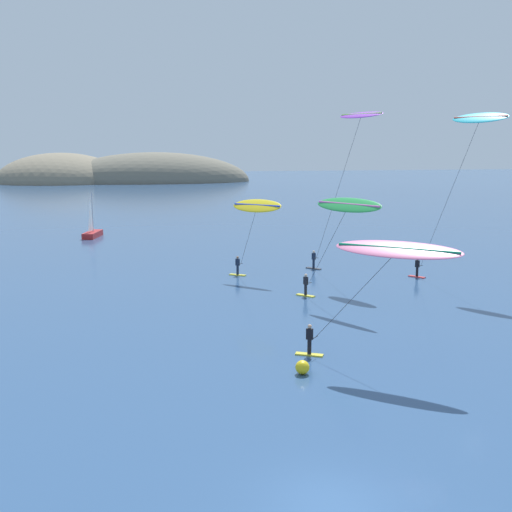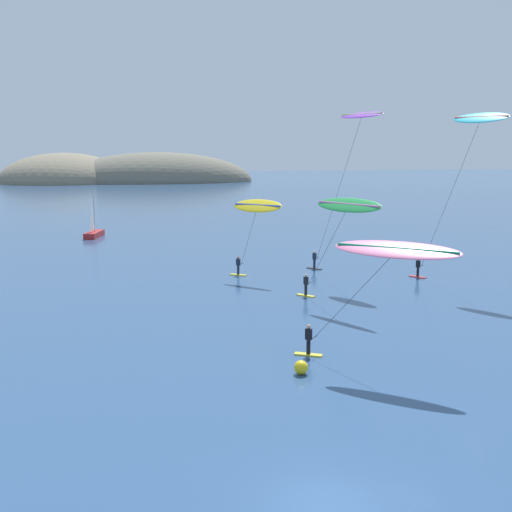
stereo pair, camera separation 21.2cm
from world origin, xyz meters
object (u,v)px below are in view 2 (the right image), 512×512
object	(u,v)px
kitesurfer_pink	(390,256)
kitesurfer_cyan	(475,131)
sailboat_near	(95,232)
kitesurfer_green	(345,212)
kitesurfer_yellow	(256,211)
marker_buoy	(301,367)
kitesurfer_purple	(358,128)

from	to	relation	value
kitesurfer_pink	kitesurfer_cyan	distance (m)	23.45
sailboat_near	kitesurfer_cyan	xyz separation A→B (m)	(29.98, -37.12, 11.69)
kitesurfer_green	kitesurfer_yellow	distance (m)	11.72
sailboat_near	kitesurfer_pink	size ratio (longest dim) A/B	0.84
sailboat_near	kitesurfer_cyan	size ratio (longest dim) A/B	0.43
sailboat_near	kitesurfer_pink	world-z (taller)	kitesurfer_pink
marker_buoy	kitesurfer_green	bearing A→B (deg)	61.46
kitesurfer_yellow	kitesurfer_pink	bearing A→B (deg)	-87.07
kitesurfer_purple	marker_buoy	world-z (taller)	kitesurfer_purple
kitesurfer_yellow	kitesurfer_cyan	size ratio (longest dim) A/B	0.49
kitesurfer_pink	kitesurfer_purple	bearing A→B (deg)	72.51
kitesurfer_green	kitesurfer_yellow	bearing A→B (deg)	109.01
kitesurfer_cyan	kitesurfer_pink	bearing A→B (deg)	-130.80
sailboat_near	kitesurfer_yellow	xyz separation A→B (m)	(14.03, -30.04, 5.13)
sailboat_near	marker_buoy	world-z (taller)	sailboat_near
kitesurfer_green	marker_buoy	bearing A→B (deg)	-118.54
kitesurfer_purple	marker_buoy	bearing A→B (deg)	-117.35
kitesurfer_green	kitesurfer_cyan	size ratio (longest dim) A/B	0.55
kitesurfer_purple	kitesurfer_pink	distance (m)	24.53
kitesurfer_purple	kitesurfer_pink	bearing A→B (deg)	-107.49
kitesurfer_purple	kitesurfer_cyan	xyz separation A→B (m)	(7.64, -5.41, -0.32)
sailboat_near	kitesurfer_pink	xyz separation A→B (m)	(15.27, -54.17, 5.13)
sailboat_near	kitesurfer_yellow	distance (m)	33.55
sailboat_near	kitesurfer_green	xyz separation A→B (m)	(17.84, -41.09, 6.02)
marker_buoy	sailboat_near	bearing A→B (deg)	101.34
sailboat_near	kitesurfer_cyan	bearing A→B (deg)	-51.07
kitesurfer_yellow	marker_buoy	size ratio (longest dim) A/B	9.70
sailboat_near	kitesurfer_pink	bearing A→B (deg)	-74.26
sailboat_near	kitesurfer_purple	size ratio (longest dim) A/B	0.42
kitesurfer_pink	kitesurfer_yellow	bearing A→B (deg)	92.93
kitesurfer_pink	kitesurfer_yellow	distance (m)	24.16
sailboat_near	kitesurfer_purple	bearing A→B (deg)	-54.83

